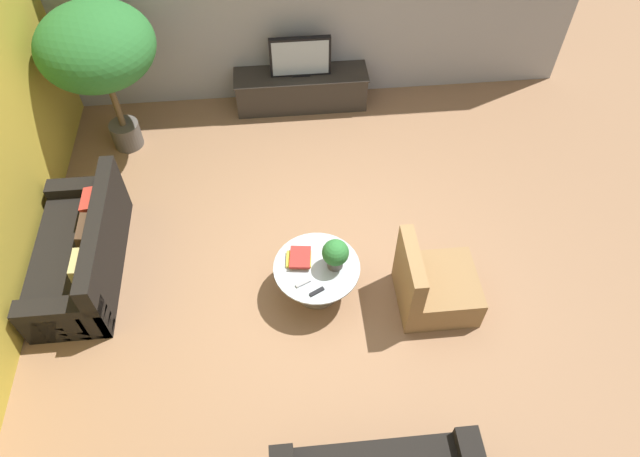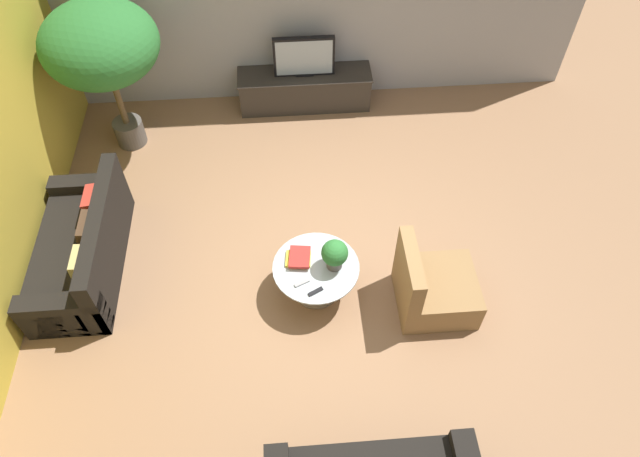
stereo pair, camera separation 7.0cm
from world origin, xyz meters
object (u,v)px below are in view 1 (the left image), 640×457
couch_by_wall (82,253)px  potted_palm_tall (97,49)px  coffee_table (317,274)px  potted_plant_tabletop (335,254)px  media_console (301,89)px  armchair_wicker (433,286)px  television (300,57)px

couch_by_wall → potted_palm_tall: 2.36m
coffee_table → couch_by_wall: size_ratio=0.49×
potted_palm_tall → potted_plant_tabletop: size_ratio=5.47×
media_console → armchair_wicker: armchair_wicker is taller
television → armchair_wicker: bearing=-71.8°
armchair_wicker → couch_by_wall: bearing=78.2°
media_console → armchair_wicker: bearing=-71.8°
potted_palm_tall → potted_plant_tabletop: potted_palm_tall is taller
coffee_table → potted_palm_tall: size_ratio=0.46×
coffee_table → potted_palm_tall: bearing=131.9°
coffee_table → potted_plant_tabletop: bearing=-0.1°
media_console → potted_palm_tall: (-2.37, -0.61, 1.20)m
television → potted_plant_tabletop: (0.12, -3.17, -0.16)m
armchair_wicker → potted_palm_tall: 4.64m
coffee_table → potted_plant_tabletop: potted_plant_tabletop is taller
coffee_table → potted_palm_tall: 3.64m
coffee_table → armchair_wicker: armchair_wicker is taller
potted_palm_tall → media_console: bearing=14.3°
media_console → potted_palm_tall: potted_palm_tall is taller
potted_palm_tall → coffee_table: bearing=-48.1°
couch_by_wall → coffee_table: bearing=78.1°
armchair_wicker → potted_palm_tall: bearing=51.2°
television → couch_by_wall: 3.73m
couch_by_wall → media_console: bearing=135.6°
media_console → couch_by_wall: bearing=-134.4°
couch_by_wall → armchair_wicker: bearing=78.2°
media_console → coffee_table: (-0.07, -3.17, 0.03)m
armchair_wicker → potted_plant_tabletop: 1.10m
media_console → coffee_table: size_ratio=2.04×
television → coffee_table: television is taller
media_console → potted_plant_tabletop: (0.12, -3.17, 0.37)m
potted_plant_tabletop → couch_by_wall: bearing=168.9°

